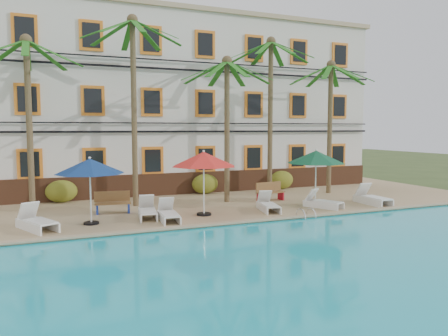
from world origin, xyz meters
name	(u,v)px	position (x,y,z in m)	size (l,w,h in m)	color
ground	(230,224)	(0.00, 0.00, 0.00)	(100.00, 100.00, 0.00)	#384C23
pool_deck	(191,202)	(0.00, 5.00, 0.12)	(30.00, 12.00, 0.25)	tan
swimming_pool	(338,275)	(0.00, -7.00, 0.10)	(26.00, 12.00, 0.20)	#1BB6CF
pool_coping	(239,222)	(0.00, -0.90, 0.28)	(30.00, 0.35, 0.06)	tan
hotel_building	(165,103)	(0.00, 9.98, 5.37)	(25.40, 6.44, 10.22)	silver
palm_a	(28,98)	(-7.40, 4.69, 5.18)	(4.60, 4.60, 7.60)	brown
palm_b	(134,85)	(-2.95, 4.36, 5.86)	(4.60, 4.60, 8.78)	brown
palm_c	(227,107)	(1.42, 3.68, 4.89)	(4.60, 4.60, 7.10)	brown
palm_d	(270,94)	(4.46, 4.88, 5.68)	(4.60, 4.60, 8.47)	brown
palm_e	(330,107)	(7.87, 4.25, 5.04)	(4.60, 4.60, 7.35)	brown
shrub_left	(61,191)	(-6.13, 6.60, 0.80)	(1.50, 0.90, 1.10)	#235217
shrub_mid	(205,184)	(1.34, 6.60, 0.80)	(1.50, 0.90, 1.10)	#235217
shrub_right	(281,180)	(6.20, 6.60, 0.80)	(1.50, 0.90, 1.10)	#235217
umbrella_blue	(90,167)	(-5.30, 1.00, 2.44)	(2.57, 2.57, 2.57)	black
umbrella_red	(204,160)	(-0.77, 0.98, 2.58)	(2.73, 2.73, 2.73)	black
umbrella_green	(316,157)	(4.70, 0.91, 2.54)	(2.68, 2.68, 2.68)	black
lounger_a	(37,221)	(-7.20, 0.79, 0.56)	(1.50, 2.14, 0.95)	white
lounger_b	(147,211)	(-3.07, 1.34, 0.54)	(0.95, 1.96, 0.89)	white
lounger_c	(169,214)	(-2.44, 0.46, 0.53)	(0.84, 1.90, 0.87)	white
lounger_d	(268,205)	(2.15, 0.77, 0.53)	(1.01, 1.91, 0.86)	white
lounger_e	(323,202)	(4.83, 0.52, 0.52)	(1.33, 1.88, 0.84)	white
lounger_f	(372,198)	(7.58, 0.39, 0.56)	(0.77, 2.06, 0.97)	white
bench_left	(113,202)	(-4.21, 2.92, 0.72)	(1.55, 0.68, 0.93)	olive
bench_right	(270,191)	(3.53, 3.17, 0.72)	(1.55, 0.67, 0.93)	olive
pool_ladder	(306,217)	(2.95, -1.00, 0.25)	(0.54, 0.74, 0.74)	silver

